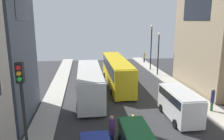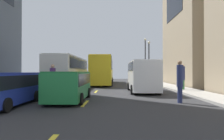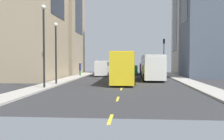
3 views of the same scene
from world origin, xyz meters
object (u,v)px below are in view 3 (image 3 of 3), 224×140
object	(u,v)px
car_blue_1	(147,69)
pedestrian_crossing_near	(100,68)
pedestrian_walking_far	(80,68)
car_green_0	(132,69)
city_bus_white	(152,65)
streetcar_yellow	(124,65)
pedestrian_waiting_curb	(141,69)
traffic_light_near_corner	(164,50)
delivery_van_white	(103,67)

from	to	relation	value
car_blue_1	pedestrian_crossing_near	size ratio (longest dim) A/B	2.05
pedestrian_crossing_near	pedestrian_walking_far	xyz separation A→B (m)	(2.44, 6.29, 0.11)
car_green_0	city_bus_white	bearing A→B (deg)	103.56
streetcar_yellow	pedestrian_waiting_curb	world-z (taller)	streetcar_yellow
streetcar_yellow	pedestrian_crossing_near	bearing A→B (deg)	-72.56
traffic_light_near_corner	car_blue_1	bearing A→B (deg)	11.68
city_bus_white	pedestrian_waiting_curb	size ratio (longest dim) A/B	5.21
pedestrian_crossing_near	traffic_light_near_corner	world-z (taller)	traffic_light_near_corner
car_blue_1	traffic_light_near_corner	world-z (taller)	traffic_light_near_corner
car_green_0	streetcar_yellow	bearing A→B (deg)	86.15
streetcar_yellow	pedestrian_walking_far	world-z (taller)	streetcar_yellow
city_bus_white	car_green_0	distance (m)	11.52
delivery_van_white	traffic_light_near_corner	size ratio (longest dim) A/B	0.79
car_green_0	pedestrian_waiting_curb	xyz separation A→B (m)	(-1.48, 1.45, 0.15)
car_blue_1	pedestrian_walking_far	bearing A→B (deg)	33.06
delivery_van_white	city_bus_white	bearing A→B (deg)	140.03
delivery_van_white	streetcar_yellow	bearing A→B (deg)	109.77
pedestrian_waiting_curb	pedestrian_crossing_near	distance (m)	7.95
city_bus_white	car_blue_1	bearing A→B (deg)	-90.16
car_blue_1	pedestrian_walking_far	size ratio (longest dim) A/B	2.11
car_blue_1	traffic_light_near_corner	xyz separation A→B (m)	(-3.33, -0.69, 3.71)
streetcar_yellow	city_bus_white	bearing A→B (deg)	-129.98
car_green_0	pedestrian_crossing_near	size ratio (longest dim) A/B	1.98
city_bus_white	car_blue_1	distance (m)	12.98
city_bus_white	car_green_0	xyz separation A→B (m)	(2.69, -11.16, -1.00)
pedestrian_crossing_near	pedestrian_walking_far	size ratio (longest dim) A/B	1.03
traffic_light_near_corner	pedestrian_waiting_curb	bearing A→B (deg)	40.59
delivery_van_white	traffic_light_near_corner	distance (m)	13.55
streetcar_yellow	traffic_light_near_corner	xyz separation A→B (m)	(-7.11, -18.09, 2.56)
city_bus_white	pedestrian_walking_far	world-z (taller)	city_bus_white
delivery_van_white	car_green_0	bearing A→B (deg)	-136.25
streetcar_yellow	car_blue_1	xyz separation A→B (m)	(-3.78, -17.41, -1.15)
car_green_0	pedestrian_waiting_curb	distance (m)	2.08
car_blue_1	car_green_0	bearing A→B (deg)	33.16
car_green_0	traffic_light_near_corner	size ratio (longest dim) A/B	0.69
pedestrian_crossing_near	delivery_van_white	bearing A→B (deg)	157.40
streetcar_yellow	delivery_van_white	bearing A→B (deg)	-70.23
streetcar_yellow	pedestrian_crossing_near	world-z (taller)	streetcar_yellow
pedestrian_crossing_near	pedestrian_walking_far	distance (m)	6.75
delivery_van_white	pedestrian_walking_far	distance (m)	3.76
streetcar_yellow	car_green_0	size ratio (longest dim) A/B	2.91
pedestrian_crossing_near	pedestrian_walking_far	world-z (taller)	pedestrian_walking_far
streetcar_yellow	car_green_0	xyz separation A→B (m)	(-1.05, -15.62, -1.12)
streetcar_yellow	pedestrian_waiting_curb	size ratio (longest dim) A/B	6.08
streetcar_yellow	car_green_0	bearing A→B (deg)	-93.85
pedestrian_walking_far	traffic_light_near_corner	distance (m)	17.08
car_blue_1	pedestrian_crossing_near	world-z (taller)	pedestrian_crossing_near
delivery_van_white	car_green_0	xyz separation A→B (m)	(-4.96, -4.75, -0.51)
city_bus_white	traffic_light_near_corner	size ratio (longest dim) A/B	1.73
city_bus_white	pedestrian_walking_far	xyz separation A→B (m)	(11.31, -5.56, -0.67)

